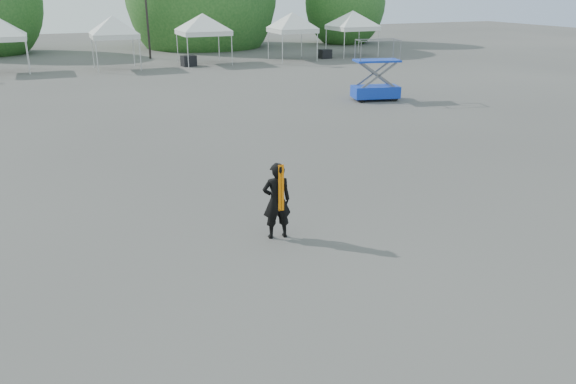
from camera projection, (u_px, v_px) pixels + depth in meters
name	position (u px, v px, depth m)	size (l,w,h in m)	color
ground	(277.00, 220.00, 12.83)	(120.00, 120.00, 0.00)	#474442
tree_far_e	(345.00, 3.00, 51.66)	(3.84, 3.84, 5.84)	#382314
tent_e	(113.00, 20.00, 35.19)	(3.97, 3.97, 3.88)	silver
tent_f	(203.00, 17.00, 37.76)	(4.55, 4.55, 3.88)	silver
tent_g	(292.00, 16.00, 39.66)	(4.07, 4.07, 3.88)	silver
tent_h	(353.00, 14.00, 42.06)	(4.42, 4.42, 3.88)	silver
man	(277.00, 201.00, 11.67)	(0.65, 0.47, 1.66)	black
scissor_lift	(376.00, 70.00, 25.87)	(2.32, 1.51, 2.76)	#0E0DB5
crate_mid	(189.00, 61.00, 37.42)	(0.91, 0.71, 0.71)	black
crate_east	(325.00, 54.00, 41.54)	(0.84, 0.65, 0.65)	black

